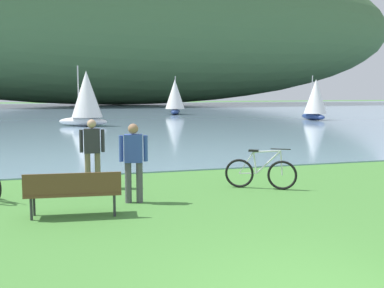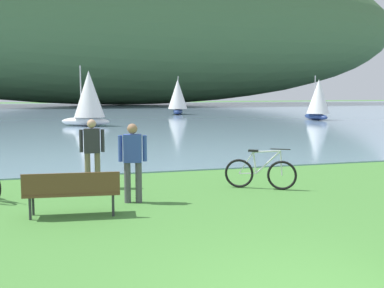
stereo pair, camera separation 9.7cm
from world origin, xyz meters
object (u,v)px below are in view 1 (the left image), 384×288
(bicycle_beside_path, at_px, (261,173))
(person_on_the_grass, at_px, (134,158))
(park_bench_near_camera, at_px, (73,190))
(person_at_shoreline, at_px, (92,149))
(sailboat_toward_hillside, at_px, (86,98))
(sailboat_nearest_to_shore, at_px, (175,96))
(sailboat_mid_bay, at_px, (315,99))

(bicycle_beside_path, xyz_separation_m, person_on_the_grass, (-3.22, -0.54, 0.58))
(park_bench_near_camera, distance_m, person_at_shoreline, 2.69)
(person_on_the_grass, relative_size, sailboat_toward_hillside, 0.42)
(person_on_the_grass, height_order, sailboat_nearest_to_shore, sailboat_nearest_to_shore)
(bicycle_beside_path, xyz_separation_m, sailboat_toward_hillside, (-2.92, 21.46, 1.55))
(person_on_the_grass, relative_size, sailboat_mid_bay, 0.47)
(sailboat_nearest_to_shore, bearing_deg, sailboat_mid_bay, -53.44)
(sailboat_mid_bay, bearing_deg, park_bench_near_camera, -129.24)
(sailboat_nearest_to_shore, bearing_deg, park_bench_near_camera, -107.03)
(bicycle_beside_path, bearing_deg, person_at_shoreline, 162.77)
(sailboat_toward_hillside, bearing_deg, sailboat_mid_bay, 4.68)
(sailboat_nearest_to_shore, height_order, sailboat_toward_hillside, sailboat_toward_hillside)
(sailboat_nearest_to_shore, bearing_deg, sailboat_toward_hillside, -125.43)
(sailboat_mid_bay, xyz_separation_m, sailboat_toward_hillside, (-18.28, -1.50, 0.21))
(park_bench_near_camera, height_order, bicycle_beside_path, bicycle_beside_path)
(person_on_the_grass, distance_m, sailboat_nearest_to_shore, 36.68)
(park_bench_near_camera, xyz_separation_m, bicycle_beside_path, (4.51, 1.36, -0.12))
(person_at_shoreline, height_order, sailboat_nearest_to_shore, sailboat_nearest_to_shore)
(bicycle_beside_path, distance_m, sailboat_mid_bay, 27.65)
(person_at_shoreline, bearing_deg, person_on_the_grass, -67.24)
(bicycle_beside_path, height_order, person_on_the_grass, person_on_the_grass)
(person_at_shoreline, bearing_deg, bicycle_beside_path, -17.23)
(bicycle_beside_path, bearing_deg, sailboat_nearest_to_shore, 79.31)
(person_at_shoreline, height_order, sailboat_mid_bay, sailboat_mid_bay)
(person_on_the_grass, height_order, sailboat_toward_hillside, sailboat_toward_hillside)
(person_at_shoreline, xyz_separation_m, sailboat_toward_hillside, (1.04, 20.23, 0.97))
(person_on_the_grass, xyz_separation_m, sailboat_nearest_to_shore, (9.79, 35.34, 0.88))
(park_bench_near_camera, relative_size, sailboat_mid_bay, 0.51)
(park_bench_near_camera, distance_m, sailboat_mid_bay, 31.42)
(sailboat_mid_bay, bearing_deg, sailboat_toward_hillside, -175.32)
(bicycle_beside_path, distance_m, person_at_shoreline, 4.19)
(bicycle_beside_path, height_order, sailboat_mid_bay, sailboat_mid_bay)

